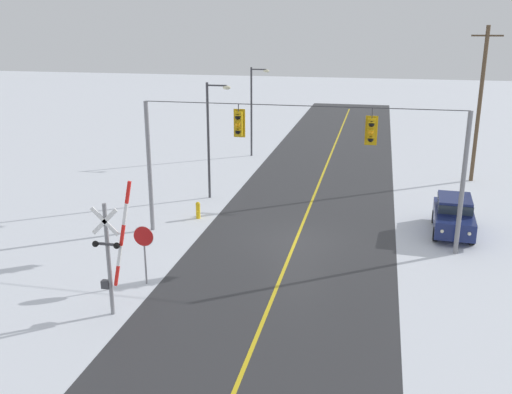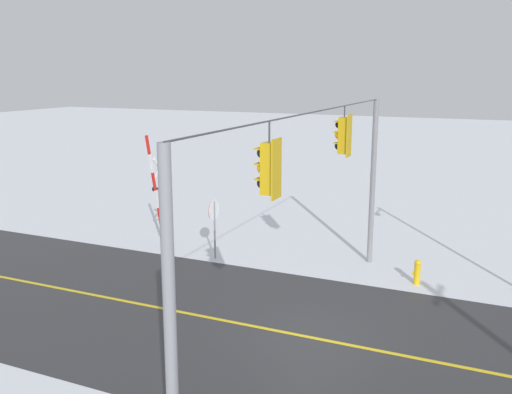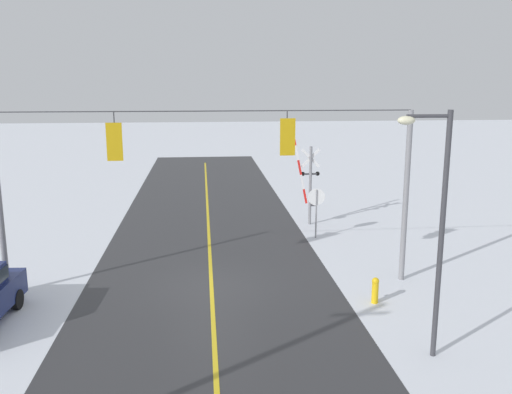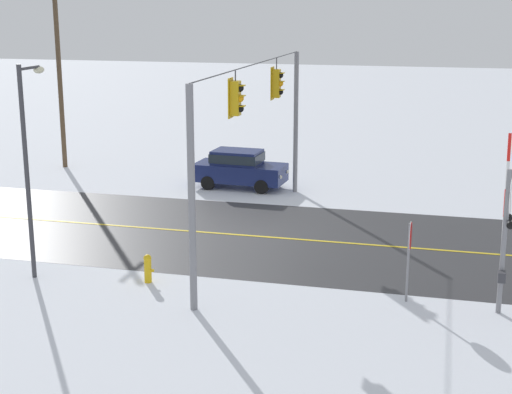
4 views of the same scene
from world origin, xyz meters
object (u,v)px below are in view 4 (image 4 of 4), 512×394
object	(u,v)px
railroad_crossing	(505,231)
parked_car_navy	(239,167)
streetlamp_near	(29,151)
stop_sign	(410,244)
utility_pole	(59,72)
fire_hydrant	(148,267)

from	to	relation	value
railroad_crossing	parked_car_navy	world-z (taller)	railroad_crossing
railroad_crossing	streetlamp_near	bearing A→B (deg)	92.11
railroad_crossing	streetlamp_near	size ratio (longest dim) A/B	0.74
parked_car_navy	railroad_crossing	bearing A→B (deg)	-138.55
stop_sign	streetlamp_near	size ratio (longest dim) A/B	0.36
railroad_crossing	streetlamp_near	distance (m)	13.86
stop_sign	parked_car_navy	world-z (taller)	stop_sign
streetlamp_near	utility_pole	xyz separation A→B (m)	(14.91, 7.01, 0.94)
parked_car_navy	fire_hydrant	bearing A→B (deg)	-177.22
stop_sign	utility_pole	distance (m)	23.41
stop_sign	streetlamp_near	world-z (taller)	streetlamp_near
parked_car_navy	fire_hydrant	distance (m)	12.50
parked_car_navy	utility_pole	distance (m)	10.93
streetlamp_near	fire_hydrant	size ratio (longest dim) A/B	7.39
stop_sign	fire_hydrant	distance (m)	7.80
railroad_crossing	fire_hydrant	world-z (taller)	railroad_crossing
railroad_crossing	streetlamp_near	xyz separation A→B (m)	(-0.51, 13.75, 1.62)
streetlamp_near	utility_pole	size ratio (longest dim) A/B	0.69
railroad_crossing	utility_pole	size ratio (longest dim) A/B	0.51
fire_hydrant	utility_pole	world-z (taller)	utility_pole
railroad_crossing	utility_pole	bearing A→B (deg)	55.24
railroad_crossing	streetlamp_near	world-z (taller)	streetlamp_near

